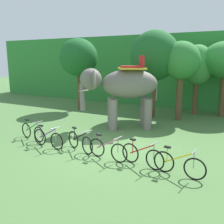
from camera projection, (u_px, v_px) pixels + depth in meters
The scene contains 13 objects.
ground_plane at pixel (111, 148), 10.54m from camera, with size 80.00×80.00×0.00m, color #4C753D.
foliage_hedge at pixel (188, 70), 20.98m from camera, with size 36.00×6.00×5.42m, color #338438.
tree_left at pixel (79, 58), 17.92m from camera, with size 2.66×2.66×5.03m.
tree_far_right at pixel (155, 56), 15.42m from camera, with size 2.95×2.95×5.31m.
tree_center_right at pixel (181, 62), 14.82m from camera, with size 2.17×2.17×4.62m.
tree_right at pixel (197, 66), 16.39m from camera, with size 2.03×2.03×4.51m.
elephant at pixel (123, 87), 13.23m from camera, with size 3.97×3.36×3.78m.
bike_green at pixel (32, 132), 11.60m from camera, with size 1.69×0.54×0.92m.
bike_purple at pixel (48, 138), 10.60m from camera, with size 1.71×0.52×0.92m.
bike_black at pixel (80, 142), 10.19m from camera, with size 1.62×0.73×0.92m.
bike_pink at pixel (108, 149), 9.32m from camera, with size 1.70×0.52×0.92m.
bike_red at pixel (142, 155), 8.74m from camera, with size 1.69×0.53×0.92m.
bike_yellow at pixel (179, 164), 8.00m from camera, with size 1.71×0.52×0.92m.
Camera 1 is at (4.90, -8.73, 3.62)m, focal length 41.10 mm.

